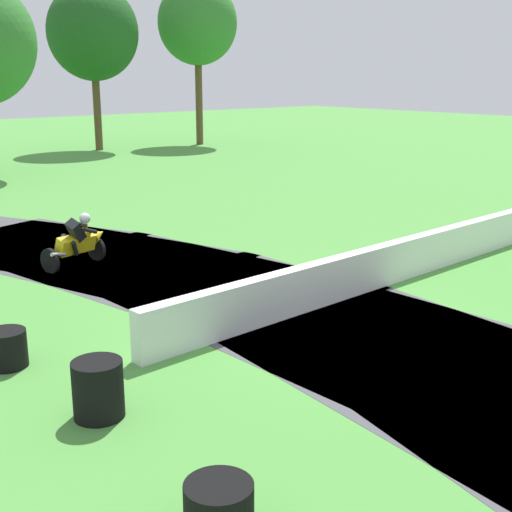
% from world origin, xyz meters
% --- Properties ---
extents(ground_plane, '(120.00, 120.00, 0.00)m').
position_xyz_m(ground_plane, '(0.00, 0.00, 0.00)').
color(ground_plane, '#4C933D').
extents(track_asphalt, '(9.07, 30.61, 0.01)m').
position_xyz_m(track_asphalt, '(-0.94, -0.04, 0.00)').
color(track_asphalt, '#47474C').
rests_on(track_asphalt, ground).
extents(safety_barrier, '(18.26, 1.08, 0.90)m').
position_xyz_m(safety_barrier, '(5.37, 0.23, 0.45)').
color(safety_barrier, white).
rests_on(safety_barrier, ground).
extents(motorcycle_chase_yellow, '(1.73, 1.10, 1.42)m').
position_xyz_m(motorcycle_chase_yellow, '(-1.77, 5.77, 0.63)').
color(motorcycle_chase_yellow, black).
rests_on(motorcycle_chase_yellow, ground).
extents(tire_stack_mid_a, '(0.71, 0.71, 0.60)m').
position_xyz_m(tire_stack_mid_a, '(-5.31, -4.40, 0.30)').
color(tire_stack_mid_a, black).
rests_on(tire_stack_mid_a, ground).
extents(tire_stack_mid_b, '(0.69, 0.69, 0.80)m').
position_xyz_m(tire_stack_mid_b, '(-5.02, -1.33, 0.40)').
color(tire_stack_mid_b, black).
rests_on(tire_stack_mid_b, ground).
extents(tire_stack_far, '(0.63, 0.63, 0.60)m').
position_xyz_m(tire_stack_far, '(-5.34, 1.11, 0.30)').
color(tire_stack_far, black).
rests_on(tire_stack_far, ground).
extents(tree_far_right, '(4.91, 4.91, 10.05)m').
position_xyz_m(tree_far_right, '(17.45, 27.55, 7.44)').
color(tree_far_right, brown).
rests_on(tree_far_right, ground).
extents(tree_behind_barrier, '(5.22, 5.22, 9.47)m').
position_xyz_m(tree_behind_barrier, '(10.89, 28.72, 6.71)').
color(tree_behind_barrier, brown).
rests_on(tree_behind_barrier, ground).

